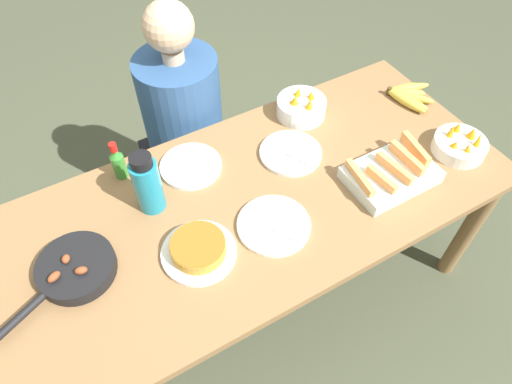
{
  "coord_description": "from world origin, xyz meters",
  "views": [
    {
      "loc": [
        -0.49,
        -0.86,
        1.95
      ],
      "look_at": [
        0.0,
        0.0,
        0.73
      ],
      "focal_mm": 32.0,
      "sensor_mm": 36.0,
      "label": 1
    }
  ],
  "objects_px": {
    "water_bottle": "(147,184)",
    "person_figure": "(187,139)",
    "banana_bunch": "(407,95)",
    "fruit_bowl_mango": "(460,145)",
    "skillet": "(75,269)",
    "empty_plate_far_right": "(274,225)",
    "frittata_plate_center": "(198,249)",
    "melon_tray": "(391,173)",
    "empty_plate_far_left": "(191,166)",
    "hot_sauce_bottle": "(118,162)",
    "empty_plate_near_front": "(291,153)",
    "fruit_bowl_citrus": "(301,107)"
  },
  "relations": [
    {
      "from": "fruit_bowl_mango",
      "to": "empty_plate_near_front",
      "type": "bearing_deg",
      "value": 152.03
    },
    {
      "from": "melon_tray",
      "to": "empty_plate_near_front",
      "type": "bearing_deg",
      "value": 130.93
    },
    {
      "from": "frittata_plate_center",
      "to": "empty_plate_near_front",
      "type": "height_order",
      "value": "frittata_plate_center"
    },
    {
      "from": "empty_plate_far_right",
      "to": "fruit_bowl_citrus",
      "type": "xyz_separation_m",
      "value": [
        0.39,
        0.42,
        0.03
      ]
    },
    {
      "from": "person_figure",
      "to": "fruit_bowl_citrus",
      "type": "bearing_deg",
      "value": -41.17
    },
    {
      "from": "fruit_bowl_mango",
      "to": "fruit_bowl_citrus",
      "type": "xyz_separation_m",
      "value": [
        -0.4,
        0.47,
        0.01
      ]
    },
    {
      "from": "empty_plate_far_left",
      "to": "fruit_bowl_mango",
      "type": "bearing_deg",
      "value": -24.83
    },
    {
      "from": "empty_plate_far_right",
      "to": "fruit_bowl_mango",
      "type": "relative_size",
      "value": 1.24
    },
    {
      "from": "banana_bunch",
      "to": "person_figure",
      "type": "height_order",
      "value": "person_figure"
    },
    {
      "from": "skillet",
      "to": "water_bottle",
      "type": "height_order",
      "value": "water_bottle"
    },
    {
      "from": "melon_tray",
      "to": "water_bottle",
      "type": "bearing_deg",
      "value": 158.22
    },
    {
      "from": "water_bottle",
      "to": "person_figure",
      "type": "height_order",
      "value": "person_figure"
    },
    {
      "from": "empty_plate_far_left",
      "to": "water_bottle",
      "type": "relative_size",
      "value": 0.95
    },
    {
      "from": "fruit_bowl_mango",
      "to": "fruit_bowl_citrus",
      "type": "distance_m",
      "value": 0.62
    },
    {
      "from": "banana_bunch",
      "to": "frittata_plate_center",
      "type": "relative_size",
      "value": 0.85
    },
    {
      "from": "empty_plate_far_left",
      "to": "person_figure",
      "type": "height_order",
      "value": "person_figure"
    },
    {
      "from": "banana_bunch",
      "to": "empty_plate_far_left",
      "type": "distance_m",
      "value": 0.96
    },
    {
      "from": "melon_tray",
      "to": "water_bottle",
      "type": "height_order",
      "value": "water_bottle"
    },
    {
      "from": "banana_bunch",
      "to": "empty_plate_far_right",
      "type": "relative_size",
      "value": 0.83
    },
    {
      "from": "water_bottle",
      "to": "skillet",
      "type": "bearing_deg",
      "value": -155.95
    },
    {
      "from": "frittata_plate_center",
      "to": "hot_sauce_bottle",
      "type": "height_order",
      "value": "hot_sauce_bottle"
    },
    {
      "from": "banana_bunch",
      "to": "empty_plate_far_left",
      "type": "height_order",
      "value": "banana_bunch"
    },
    {
      "from": "water_bottle",
      "to": "person_figure",
      "type": "distance_m",
      "value": 0.67
    },
    {
      "from": "banana_bunch",
      "to": "melon_tray",
      "type": "xyz_separation_m",
      "value": [
        -0.36,
        -0.32,
        0.01
      ]
    },
    {
      "from": "water_bottle",
      "to": "empty_plate_far_right",
      "type": "bearing_deg",
      "value": -42.21
    },
    {
      "from": "frittata_plate_center",
      "to": "empty_plate_near_front",
      "type": "relative_size",
      "value": 1.02
    },
    {
      "from": "melon_tray",
      "to": "frittata_plate_center",
      "type": "height_order",
      "value": "melon_tray"
    },
    {
      "from": "banana_bunch",
      "to": "empty_plate_far_right",
      "type": "height_order",
      "value": "banana_bunch"
    },
    {
      "from": "empty_plate_far_right",
      "to": "fruit_bowl_mango",
      "type": "xyz_separation_m",
      "value": [
        0.79,
        -0.05,
        0.02
      ]
    },
    {
      "from": "frittata_plate_center",
      "to": "water_bottle",
      "type": "bearing_deg",
      "value": 101.87
    },
    {
      "from": "hot_sauce_bottle",
      "to": "person_figure",
      "type": "height_order",
      "value": "person_figure"
    },
    {
      "from": "empty_plate_far_right",
      "to": "fruit_bowl_citrus",
      "type": "relative_size",
      "value": 1.24
    },
    {
      "from": "empty_plate_far_right",
      "to": "water_bottle",
      "type": "relative_size",
      "value": 1.03
    },
    {
      "from": "empty_plate_far_left",
      "to": "person_figure",
      "type": "bearing_deg",
      "value": 72.04
    },
    {
      "from": "skillet",
      "to": "empty_plate_near_front",
      "type": "height_order",
      "value": "skillet"
    },
    {
      "from": "empty_plate_far_left",
      "to": "empty_plate_far_right",
      "type": "xyz_separation_m",
      "value": [
        0.13,
        -0.38,
        -0.0
      ]
    },
    {
      "from": "empty_plate_near_front",
      "to": "fruit_bowl_mango",
      "type": "relative_size",
      "value": 1.19
    },
    {
      "from": "fruit_bowl_mango",
      "to": "skillet",
      "type": "bearing_deg",
      "value": 172.06
    },
    {
      "from": "melon_tray",
      "to": "empty_plate_near_front",
      "type": "distance_m",
      "value": 0.37
    },
    {
      "from": "frittata_plate_center",
      "to": "empty_plate_far_right",
      "type": "distance_m",
      "value": 0.26
    },
    {
      "from": "empty_plate_near_front",
      "to": "person_figure",
      "type": "height_order",
      "value": "person_figure"
    },
    {
      "from": "banana_bunch",
      "to": "skillet",
      "type": "relative_size",
      "value": 0.54
    },
    {
      "from": "fruit_bowl_mango",
      "to": "fruit_bowl_citrus",
      "type": "height_order",
      "value": "fruit_bowl_citrus"
    },
    {
      "from": "empty_plate_far_right",
      "to": "water_bottle",
      "type": "distance_m",
      "value": 0.44
    },
    {
      "from": "melon_tray",
      "to": "frittata_plate_center",
      "type": "distance_m",
      "value": 0.73
    },
    {
      "from": "frittata_plate_center",
      "to": "hot_sauce_bottle",
      "type": "bearing_deg",
      "value": 102.89
    },
    {
      "from": "melon_tray",
      "to": "fruit_bowl_citrus",
      "type": "xyz_separation_m",
      "value": [
        -0.09,
        0.45,
        0.01
      ]
    },
    {
      "from": "empty_plate_far_right",
      "to": "person_figure",
      "type": "bearing_deg",
      "value": 90.2
    },
    {
      "from": "frittata_plate_center",
      "to": "empty_plate_far_right",
      "type": "height_order",
      "value": "frittata_plate_center"
    },
    {
      "from": "frittata_plate_center",
      "to": "water_bottle",
      "type": "height_order",
      "value": "water_bottle"
    }
  ]
}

